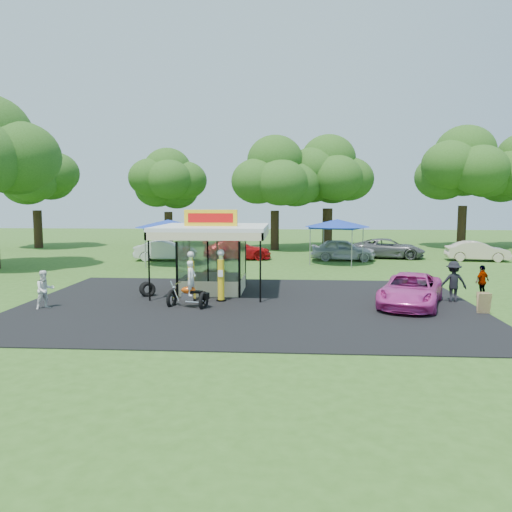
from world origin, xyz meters
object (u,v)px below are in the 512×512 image
Objects in this scene: pink_sedan at (411,290)px; bg_car_a at (165,251)px; motorcycle at (190,289)px; bg_car_e at (477,251)px; kiosk_car at (219,276)px; gas_pump_right at (221,277)px; gas_station_kiosk at (213,257)px; a_frame_sign at (484,303)px; bg_car_c at (343,250)px; tent_west at (168,224)px; gas_pump_left at (191,277)px; spectator_east_a at (453,282)px; spectator_east_b at (482,281)px; bg_car_b at (237,250)px; spectator_west at (45,290)px; bg_car_d at (388,248)px; tent_east at (337,223)px.

pink_sedan is 1.10× the size of bg_car_a.
bg_car_e is at bearing 57.34° from motorcycle.
gas_pump_right is at bearing -170.85° from kiosk_car.
gas_station_kiosk reaches higher than motorcycle.
motorcycle is 12.23m from a_frame_sign.
bg_car_c is 1.05× the size of tent_west.
gas_station_kiosk is 9.64m from pink_sedan.
gas_pump_left is at bearing 112.40° from motorcycle.
bg_car_a is (-5.70, 12.95, -1.01)m from gas_station_kiosk.
spectator_east_a is (2.13, 0.99, 0.23)m from pink_sedan.
spectator_east_b is 0.34× the size of tent_west.
spectator_west is at bearing 154.27° from bg_car_b.
a_frame_sign is (12.21, -0.34, -0.38)m from motorcycle.
a_frame_sign is 0.19× the size of bg_car_e.
a_frame_sign is 2.96m from pink_sedan.
motorcycle is 9.64m from pink_sedan.
bg_car_d is 1.21× the size of tent_east.
bg_car_a reaches higher than kiosk_car.
gas_pump_left reaches higher than bg_car_b.
spectator_east_b is at bearing -129.12° from bg_car_a.
kiosk_car is at bearing 150.04° from bg_car_c.
bg_car_a is (-18.76, 13.47, -0.01)m from spectator_east_b.
motorcycle is at bearing -176.68° from a_frame_sign.
spectator_east_b is (13.06, -2.73, 0.30)m from kiosk_car.
pink_sedan is 21.64m from bg_car_a.
pink_sedan is (9.17, -4.98, 0.24)m from kiosk_car.
spectator_west is (-6.58, -4.38, -0.95)m from gas_station_kiosk.
pink_sedan is 0.97× the size of bg_car_b.
spectator_east_b is 23.09m from bg_car_a.
spectator_west is 0.34× the size of bg_car_c.
bg_car_d reaches higher than a_frame_sign.
pink_sedan is 3.30× the size of spectator_east_b.
kiosk_car is at bearing 156.73° from a_frame_sign.
pink_sedan is 1.11× the size of tent_west.
kiosk_car is at bearing 129.86° from bg_car_e.
bg_car_a is 17.69m from bg_car_d.
bg_car_b is 1.08× the size of bg_car_c.
motorcycle reaches higher than bg_car_c.
spectator_west is (-15.75, -1.61, 0.12)m from pink_sedan.
tent_west is at bearing -173.93° from tent_east.
tent_east is at bearing 166.94° from bg_car_c.
spectator_east_b is at bearing -144.70° from spectator_east_a.
motorcycle is (-0.41, -3.78, -0.95)m from gas_station_kiosk.
bg_car_c is at bearing -78.31° from spectator_east_a.
bg_car_b is (6.34, 18.33, -0.06)m from spectator_west.
tent_west reaches higher than spectator_east_a.
bg_car_e is (18.43, 0.30, -0.01)m from bg_car_b.
gas_station_kiosk reaches higher than tent_east.
spectator_east_a is 16.01m from bg_car_c.
gas_station_kiosk reaches higher than gas_pump_left.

